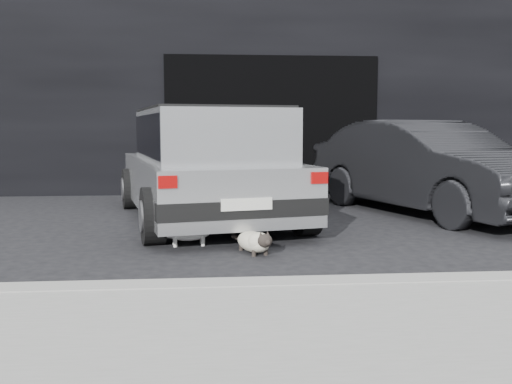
{
  "coord_description": "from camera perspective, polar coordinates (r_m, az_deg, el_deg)",
  "views": [
    {
      "loc": [
        -0.23,
        -6.77,
        1.27
      ],
      "look_at": [
        0.3,
        -0.7,
        0.58
      ],
      "focal_mm": 40.0,
      "sensor_mm": 36.0,
      "label": 1
    }
  ],
  "objects": [
    {
      "name": "garage_opening",
      "position": [
        10.83,
        1.6,
        6.65
      ],
      "size": [
        4.0,
        0.1,
        2.6
      ],
      "primitive_type": "cube",
      "color": "black",
      "rests_on": "ground"
    },
    {
      "name": "second_car",
      "position": [
        8.73,
        16.82,
        2.4
      ],
      "size": [
        2.81,
        4.42,
        1.38
      ],
      "primitive_type": "imported",
      "rotation": [
        0.0,
        0.0,
        0.35
      ],
      "color": "black",
      "rests_on": "ground"
    },
    {
      "name": "curb",
      "position": [
        4.51,
        11.2,
        -9.2
      ],
      "size": [
        18.0,
        0.25,
        0.12
      ],
      "primitive_type": "cube",
      "color": "gray",
      "rests_on": "ground"
    },
    {
      "name": "building_facade",
      "position": [
        12.88,
        0.58,
        11.98
      ],
      "size": [
        34.0,
        4.0,
        5.0
      ],
      "primitive_type": "cube",
      "color": "black",
      "rests_on": "ground"
    },
    {
      "name": "cat_white",
      "position": [
        6.2,
        -6.44,
        -3.77
      ],
      "size": [
        0.74,
        0.31,
        0.35
      ],
      "rotation": [
        0.0,
        0.0,
        -1.45
      ],
      "color": "white",
      "rests_on": "ground"
    },
    {
      "name": "ground",
      "position": [
        6.89,
        -2.95,
        -4.14
      ],
      "size": [
        80.0,
        80.0,
        0.0
      ],
      "primitive_type": "plane",
      "color": "black",
      "rests_on": "ground"
    },
    {
      "name": "sidewalk",
      "position": [
        3.43,
        16.93,
        -14.53
      ],
      "size": [
        18.0,
        2.2,
        0.11
      ],
      "primitive_type": "cube",
      "color": "gray",
      "rests_on": "ground"
    },
    {
      "name": "silver_hatchback",
      "position": [
        7.71,
        -4.97,
        3.2
      ],
      "size": [
        2.71,
        4.42,
        1.52
      ],
      "rotation": [
        0.0,
        0.0,
        0.21
      ],
      "color": "#B0B2B5",
      "rests_on": "ground"
    },
    {
      "name": "cat_siamese",
      "position": [
        5.76,
        -0.08,
        -5.0
      ],
      "size": [
        0.43,
        0.73,
        0.27
      ],
      "rotation": [
        0.0,
        0.0,
        3.5
      ],
      "color": "beige",
      "rests_on": "ground"
    }
  ]
}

